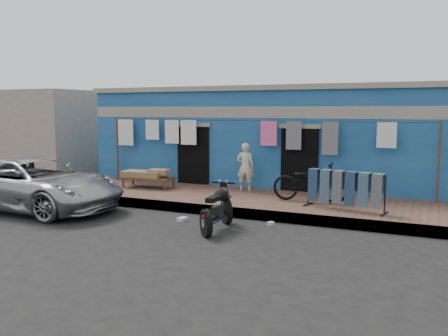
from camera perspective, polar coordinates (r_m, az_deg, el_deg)
ground at (r=10.54m, az=-4.50°, el=-7.45°), size 80.00×80.00×0.00m
sidewalk at (r=13.16m, az=1.79°, el=-3.94°), size 28.00×3.00×0.25m
curb at (r=11.86m, az=-0.90°, el=-5.17°), size 28.00×0.10×0.25m
building at (r=16.70m, az=7.06°, el=3.76°), size 12.20×5.20×3.36m
neighbor_left at (r=22.55m, az=-20.78°, el=4.24°), size 6.00×5.00×3.40m
clothesline at (r=14.37m, az=1.08°, el=3.73°), size 10.06×0.06×2.10m
car at (r=13.43m, az=-21.89°, el=-1.72°), size 5.01×2.28×1.41m
seated_person at (r=13.90m, az=2.57°, el=0.13°), size 0.56×0.43×1.42m
bicycle at (r=12.46m, az=10.31°, el=-1.17°), size 1.96×0.77×1.25m
motorcycle at (r=10.41m, az=-0.88°, el=-4.77°), size 0.76×1.63×1.00m
charpoy at (r=14.71m, az=-9.10°, el=-1.28°), size 1.72×0.97×0.55m
jeans_rack at (r=11.68m, az=14.35°, el=-2.55°), size 2.17×1.21×0.96m
litter_a at (r=11.43m, az=-0.14°, el=-6.08°), size 0.19×0.16×0.07m
litter_b at (r=11.00m, az=5.64°, el=-6.65°), size 0.16×0.18×0.07m
litter_c at (r=11.36m, az=-5.02°, el=-6.16°), size 0.22×0.25×0.09m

